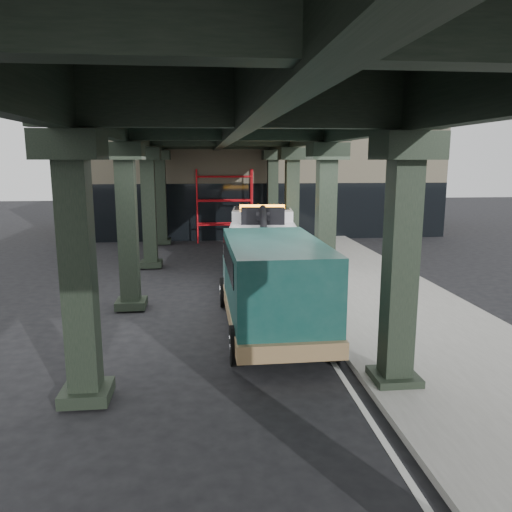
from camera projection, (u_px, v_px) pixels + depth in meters
ground at (248, 326)px, 13.69m from camera, size 90.00×90.00×0.00m
sidewalk at (381, 299)px, 16.09m from camera, size 5.00×40.00×0.15m
lane_stripe at (296, 304)px, 15.81m from camera, size 0.12×38.00×0.01m
viaduct at (228, 126)px, 14.56m from camera, size 7.40×32.00×6.40m
building at (251, 168)px, 32.66m from camera, size 22.00×10.00×8.00m
scaffolding at (224, 204)px, 27.59m from camera, size 3.08×0.88×4.00m
tow_truck at (263, 244)px, 18.80m from camera, size 3.24×8.83×2.83m
towed_van at (272, 283)px, 12.92m from camera, size 2.59×6.28×2.53m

